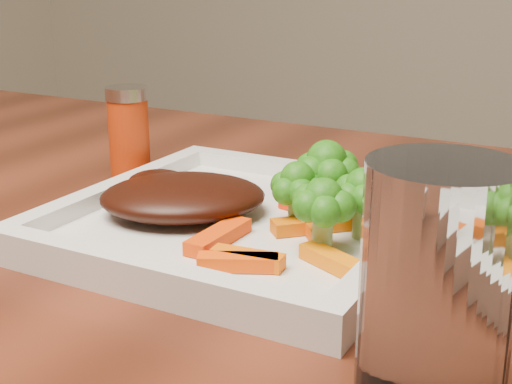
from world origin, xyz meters
The scene contains 16 objects.
plate centered at (0.10, 0.02, 0.76)m, with size 0.27×0.27×0.01m, color silver.
steak centered at (0.05, 0.01, 0.78)m, with size 0.13×0.10×0.03m, color black.
broccoli_0 centered at (0.15, 0.06, 0.80)m, with size 0.06×0.06×0.07m, color #167012, non-canonical shape.
broccoli_1 centered at (0.19, 0.03, 0.79)m, with size 0.05×0.05×0.06m, color #3D7313, non-canonical shape.
broccoli_2 centered at (0.18, -0.01, 0.79)m, with size 0.05×0.05×0.06m, color #116714, non-canonical shape.
broccoli_3 centered at (0.14, 0.03, 0.79)m, with size 0.05×0.05×0.06m, color #177112, non-canonical shape.
carrot_0 centered at (0.14, -0.06, 0.77)m, with size 0.05×0.01×0.01m, color #FC4904.
carrot_1 centered at (0.19, -0.03, 0.77)m, with size 0.05×0.01×0.01m, color orange.
carrot_2 centered at (0.10, -0.03, 0.77)m, with size 0.06×0.02×0.01m, color #E43B03.
carrot_3 centered at (0.20, 0.08, 0.77)m, with size 0.05×0.01×0.01m, color #D94103.
carrot_4 centered at (0.12, 0.09, 0.77)m, with size 0.06×0.02×0.01m, color #EE2A03.
carrot_5 centered at (0.16, 0.02, 0.77)m, with size 0.05×0.01×0.01m, color #E25003.
carrot_6 centered at (0.15, 0.03, 0.77)m, with size 0.06×0.02×0.01m, color #D55C03.
spice_shaker centered at (-0.07, 0.10, 0.80)m, with size 0.04×0.04×0.09m, color #AA2B09.
drinking_glass centered at (0.28, -0.13, 0.81)m, with size 0.07×0.07×0.12m, color silver.
carrot_7 centered at (0.14, -0.05, 0.77)m, with size 0.05×0.01×0.01m, color #F46303.
Camera 1 is at (0.35, -0.43, 0.95)m, focal length 50.00 mm.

